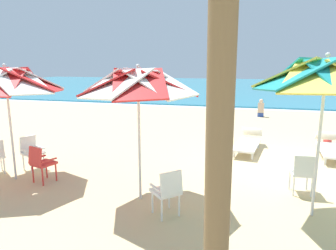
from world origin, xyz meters
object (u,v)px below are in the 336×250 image
object	(u,v)px
plastic_chair_4	(31,151)
sun_lounger_1	(248,142)
plastic_chair_1	(168,190)
beach_umbrella_0	(326,76)
beach_ball	(327,141)
beach_umbrella_2	(6,81)
plastic_chair_0	(302,171)
beach_umbrella_1	(138,83)
sun_lounger_0	(331,147)
palm_tree_1	(224,42)
plastic_chair_2	(41,162)
beachgoer_seated	(261,111)

from	to	relation	value
plastic_chair_4	sun_lounger_1	world-z (taller)	plastic_chair_4
plastic_chair_1	beach_umbrella_0	bearing A→B (deg)	15.74
beach_ball	beach_umbrella_0	bearing A→B (deg)	-104.93
beach_umbrella_0	beach_umbrella_2	size ratio (longest dim) A/B	1.06
plastic_chair_0	beach_umbrella_1	size ratio (longest dim) A/B	0.32
plastic_chair_0	sun_lounger_0	xyz separation A→B (m)	(1.24, 3.03, -0.22)
beach_umbrella_1	palm_tree_1	bearing A→B (deg)	-51.24
beach_umbrella_0	plastic_chair_0	size ratio (longest dim) A/B	3.30
beach_umbrella_0	palm_tree_1	xyz separation A→B (m)	(-1.47, -2.34, 0.41)
beach_umbrella_2	sun_lounger_0	world-z (taller)	beach_umbrella_2
plastic_chair_4	plastic_chair_0	bearing A→B (deg)	1.31
plastic_chair_4	sun_lounger_0	xyz separation A→B (m)	(7.69, 3.18, -0.22)
plastic_chair_1	sun_lounger_1	size ratio (longest dim) A/B	0.39
beach_umbrella_1	palm_tree_1	world-z (taller)	palm_tree_1
plastic_chair_2	beachgoer_seated	size ratio (longest dim) A/B	0.94
sun_lounger_0	palm_tree_1	size ratio (longest dim) A/B	0.50
beach_umbrella_2	plastic_chair_2	world-z (taller)	beach_umbrella_2
beach_umbrella_0	sun_lounger_1	xyz separation A→B (m)	(-1.15, 3.94, -2.19)
sun_lounger_0	palm_tree_1	xyz separation A→B (m)	(-2.66, -6.28, 2.60)
beach_umbrella_0	beachgoer_seated	world-z (taller)	beach_umbrella_0
plastic_chair_1	plastic_chair_0	bearing A→B (deg)	33.46
beach_umbrella_0	sun_lounger_1	world-z (taller)	beach_umbrella_0
beach_umbrella_0	beachgoer_seated	size ratio (longest dim) A/B	3.08
plastic_chair_0	beach_ball	bearing A→B (deg)	71.54
plastic_chair_2	sun_lounger_0	world-z (taller)	plastic_chair_2
beach_umbrella_1	plastic_chair_4	size ratio (longest dim) A/B	3.09
beach_ball	plastic_chair_4	bearing A→B (deg)	-150.17
plastic_chair_0	palm_tree_1	xyz separation A→B (m)	(-1.41, -3.25, 2.38)
plastic_chair_0	plastic_chair_4	xyz separation A→B (m)	(-6.45, -0.15, 0.00)
plastic_chair_1	plastic_chair_2	size ratio (longest dim) A/B	1.00
beach_umbrella_0	plastic_chair_4	bearing A→B (deg)	173.30
beach_umbrella_0	beach_umbrella_1	size ratio (longest dim) A/B	1.07
beach_umbrella_1	beachgoer_seated	size ratio (longest dim) A/B	2.89
beach_umbrella_2	beach_ball	world-z (taller)	beach_umbrella_2
plastic_chair_1	plastic_chair_2	bearing A→B (deg)	166.69
beach_umbrella_2	beach_ball	bearing A→B (deg)	33.67
beach_umbrella_1	beach_umbrella_0	bearing A→B (deg)	2.95
beach_umbrella_1	beach_umbrella_2	distance (m)	3.23
beach_umbrella_2	sun_lounger_1	world-z (taller)	beach_umbrella_2
beach_umbrella_1	beach_ball	xyz separation A→B (m)	(4.62, 5.47, -2.18)
beach_umbrella_0	plastic_chair_1	world-z (taller)	beach_umbrella_0
beach_umbrella_1	beach_ball	size ratio (longest dim) A/B	10.06
sun_lounger_0	plastic_chair_2	bearing A→B (deg)	-150.39
plastic_chair_0	beach_ball	world-z (taller)	plastic_chair_0
sun_lounger_1	beachgoer_seated	bearing A→B (deg)	85.11
plastic_chair_0	beach_umbrella_2	size ratio (longest dim) A/B	0.32
plastic_chair_2	sun_lounger_0	bearing A→B (deg)	29.61
beach_ball	beach_umbrella_2	bearing A→B (deg)	-146.33
beach_ball	beachgoer_seated	size ratio (longest dim) A/B	0.29
plastic_chair_4	plastic_chair_2	bearing A→B (deg)	-40.57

